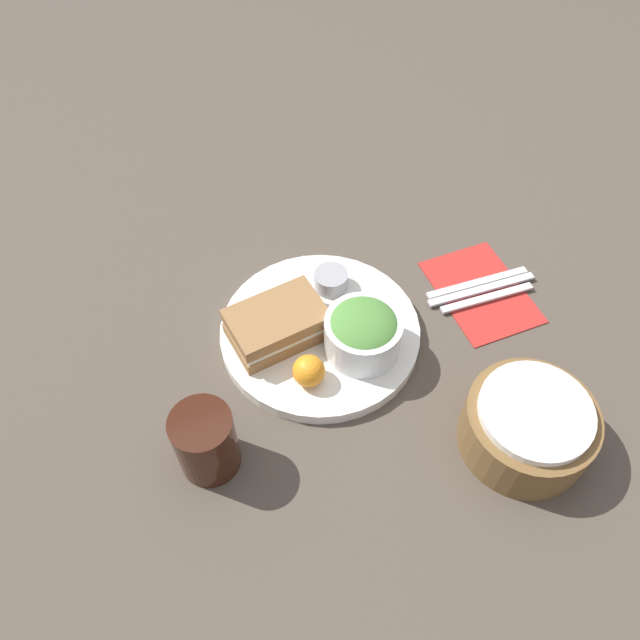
{
  "coord_description": "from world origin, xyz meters",
  "views": [
    {
      "loc": [
        0.2,
        0.5,
        0.75
      ],
      "look_at": [
        0.0,
        0.0,
        0.04
      ],
      "focal_mm": 35.0,
      "sensor_mm": 36.0,
      "label": 1
    }
  ],
  "objects_px": {
    "fork": "(476,281)",
    "spoon": "(487,298)",
    "salad_bowl": "(363,332)",
    "plate": "(320,332)",
    "bread_basket": "(528,426)",
    "sandwich": "(277,324)",
    "knife": "(482,289)",
    "dressing_cup": "(331,280)",
    "drink_glass": "(206,442)"
  },
  "relations": [
    {
      "from": "sandwich",
      "to": "salad_bowl",
      "type": "height_order",
      "value": "salad_bowl"
    },
    {
      "from": "salad_bowl",
      "to": "knife",
      "type": "distance_m",
      "value": 0.23
    },
    {
      "from": "plate",
      "to": "knife",
      "type": "relative_size",
      "value": 1.62
    },
    {
      "from": "sandwich",
      "to": "dressing_cup",
      "type": "distance_m",
      "value": 0.12
    },
    {
      "from": "dressing_cup",
      "to": "drink_glass",
      "type": "height_order",
      "value": "drink_glass"
    },
    {
      "from": "salad_bowl",
      "to": "fork",
      "type": "relative_size",
      "value": 0.63
    },
    {
      "from": "bread_basket",
      "to": "spoon",
      "type": "xyz_separation_m",
      "value": [
        -0.08,
        -0.22,
        -0.04
      ]
    },
    {
      "from": "sandwich",
      "to": "bread_basket",
      "type": "height_order",
      "value": "bread_basket"
    },
    {
      "from": "drink_glass",
      "to": "spoon",
      "type": "xyz_separation_m",
      "value": [
        -0.47,
        -0.1,
        -0.04
      ]
    },
    {
      "from": "drink_glass",
      "to": "fork",
      "type": "relative_size",
      "value": 0.6
    },
    {
      "from": "knife",
      "to": "spoon",
      "type": "distance_m",
      "value": 0.02
    },
    {
      "from": "knife",
      "to": "bread_basket",
      "type": "bearing_deg",
      "value": -106.15
    },
    {
      "from": "dressing_cup",
      "to": "knife",
      "type": "distance_m",
      "value": 0.24
    },
    {
      "from": "bread_basket",
      "to": "knife",
      "type": "relative_size",
      "value": 0.92
    },
    {
      "from": "sandwich",
      "to": "plate",
      "type": "bearing_deg",
      "value": 169.18
    },
    {
      "from": "salad_bowl",
      "to": "bread_basket",
      "type": "bearing_deg",
      "value": 124.48
    },
    {
      "from": "drink_glass",
      "to": "fork",
      "type": "distance_m",
      "value": 0.49
    },
    {
      "from": "salad_bowl",
      "to": "sandwich",
      "type": "bearing_deg",
      "value": -32.06
    },
    {
      "from": "sandwich",
      "to": "spoon",
      "type": "xyz_separation_m",
      "value": [
        -0.33,
        0.04,
        -0.04
      ]
    },
    {
      "from": "plate",
      "to": "drink_glass",
      "type": "distance_m",
      "value": 0.25
    },
    {
      "from": "drink_glass",
      "to": "sandwich",
      "type": "bearing_deg",
      "value": -135.21
    },
    {
      "from": "fork",
      "to": "sandwich",
      "type": "bearing_deg",
      "value": -178.31
    },
    {
      "from": "dressing_cup",
      "to": "bread_basket",
      "type": "bearing_deg",
      "value": 112.88
    },
    {
      "from": "fork",
      "to": "spoon",
      "type": "distance_m",
      "value": 0.04
    },
    {
      "from": "salad_bowl",
      "to": "spoon",
      "type": "xyz_separation_m",
      "value": [
        -0.22,
        -0.02,
        -0.05
      ]
    },
    {
      "from": "dressing_cup",
      "to": "knife",
      "type": "xyz_separation_m",
      "value": [
        -0.22,
        0.08,
        -0.03
      ]
    },
    {
      "from": "knife",
      "to": "spoon",
      "type": "xyz_separation_m",
      "value": [
        0.0,
        0.02,
        0.0
      ]
    },
    {
      "from": "sandwich",
      "to": "drink_glass",
      "type": "xyz_separation_m",
      "value": [
        0.14,
        0.14,
        0.01
      ]
    },
    {
      "from": "drink_glass",
      "to": "bread_basket",
      "type": "xyz_separation_m",
      "value": [
        -0.39,
        0.13,
        -0.01
      ]
    },
    {
      "from": "salad_bowl",
      "to": "knife",
      "type": "xyz_separation_m",
      "value": [
        -0.22,
        -0.04,
        -0.05
      ]
    },
    {
      "from": "sandwich",
      "to": "bread_basket",
      "type": "distance_m",
      "value": 0.36
    },
    {
      "from": "sandwich",
      "to": "dressing_cup",
      "type": "relative_size",
      "value": 2.8
    },
    {
      "from": "sandwich",
      "to": "spoon",
      "type": "bearing_deg",
      "value": 172.35
    },
    {
      "from": "spoon",
      "to": "fork",
      "type": "bearing_deg",
      "value": 90.0
    },
    {
      "from": "plate",
      "to": "knife",
      "type": "bearing_deg",
      "value": 176.95
    },
    {
      "from": "dressing_cup",
      "to": "bread_basket",
      "type": "distance_m",
      "value": 0.35
    },
    {
      "from": "plate",
      "to": "spoon",
      "type": "xyz_separation_m",
      "value": [
        -0.27,
        0.03,
        -0.0
      ]
    },
    {
      "from": "plate",
      "to": "drink_glass",
      "type": "bearing_deg",
      "value": 32.65
    },
    {
      "from": "drink_glass",
      "to": "spoon",
      "type": "relative_size",
      "value": 0.66
    },
    {
      "from": "plate",
      "to": "bread_basket",
      "type": "bearing_deg",
      "value": 125.42
    },
    {
      "from": "plate",
      "to": "fork",
      "type": "relative_size",
      "value": 1.71
    },
    {
      "from": "salad_bowl",
      "to": "bread_basket",
      "type": "height_order",
      "value": "salad_bowl"
    },
    {
      "from": "dressing_cup",
      "to": "sandwich",
      "type": "bearing_deg",
      "value": 28.27
    },
    {
      "from": "dressing_cup",
      "to": "drink_glass",
      "type": "relative_size",
      "value": 0.5
    },
    {
      "from": "plate",
      "to": "drink_glass",
      "type": "relative_size",
      "value": 2.85
    },
    {
      "from": "fork",
      "to": "knife",
      "type": "height_order",
      "value": "same"
    },
    {
      "from": "sandwich",
      "to": "fork",
      "type": "relative_size",
      "value": 0.84
    },
    {
      "from": "fork",
      "to": "spoon",
      "type": "bearing_deg",
      "value": -90.0
    },
    {
      "from": "bread_basket",
      "to": "drink_glass",
      "type": "bearing_deg",
      "value": -18.01
    },
    {
      "from": "drink_glass",
      "to": "knife",
      "type": "xyz_separation_m",
      "value": [
        -0.47,
        -0.12,
        -0.04
      ]
    }
  ]
}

